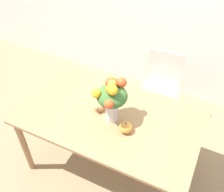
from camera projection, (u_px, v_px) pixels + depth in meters
The scene contains 6 objects.
ground_plane at pixel (110, 163), 2.82m from camera, with size 12.00×12.00×0.00m, color #8E7556.
dining_table at pixel (110, 122), 2.36m from camera, with size 1.59×0.92×0.77m.
flower_vase at pixel (112, 97), 2.10m from camera, with size 0.27×0.31×0.42m.
pumpkin at pixel (126, 128), 2.14m from camera, with size 0.11×0.11×0.10m.
turkey_figurine at pixel (99, 106), 2.33m from camera, with size 0.09×0.13×0.08m.
dining_chair_near_window at pixel (160, 91), 2.96m from camera, with size 0.45×0.45×0.92m.
Camera 1 is at (0.70, -1.40, 2.46)m, focal length 42.00 mm.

